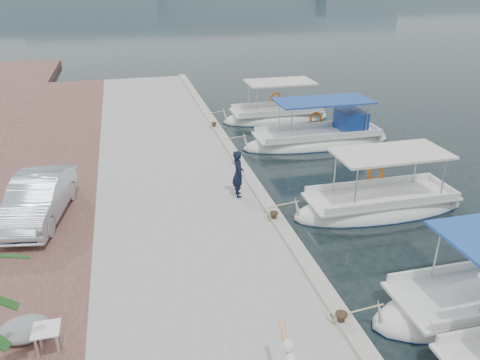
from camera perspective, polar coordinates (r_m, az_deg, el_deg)
name	(u,v)px	position (r m, az deg, el deg)	size (l,w,h in m)	color
ground	(299,258)	(14.43, 7.26, -9.40)	(400.00, 400.00, 0.00)	black
concrete_quay	(179,191)	(17.94, -7.44, -1.39)	(6.00, 40.00, 0.50)	gray
quay_curb	(250,177)	(18.27, 1.17, 0.39)	(0.44, 40.00, 0.12)	#A6A193
cobblestone_strip	(39,206)	(18.18, -23.28, -2.95)	(4.00, 40.00, 0.50)	brown
fishing_caique_c	(379,207)	(17.64, 16.64, -3.19)	(6.61, 2.20, 2.83)	silver
fishing_caique_d	(319,140)	(23.71, 9.64, 4.79)	(7.72, 2.31, 2.83)	silver
fishing_caique_e	(276,118)	(27.40, 4.43, 7.58)	(6.32, 2.39, 2.83)	silver
mooring_bollards	(274,216)	(15.18, 4.16, -4.40)	(0.28, 20.28, 0.33)	black
fisherman	(238,174)	(16.54, -0.22, 0.78)	(0.63, 0.41, 1.73)	black
parked_car	(38,199)	(16.44, -23.42, -2.11)	(1.49, 4.29, 1.41)	#AFBBC8
tarp_bundle	(25,329)	(11.84, -24.75, -16.19)	(1.10, 0.90, 0.40)	gray
folding_table	(47,336)	(10.95, -22.42, -17.22)	(0.55, 0.55, 0.73)	silver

